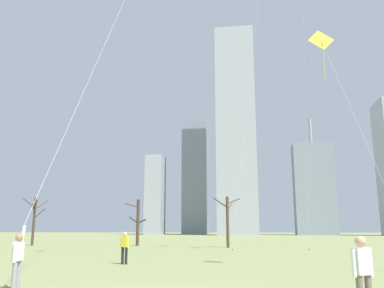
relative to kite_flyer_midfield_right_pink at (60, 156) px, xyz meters
The scene contains 10 objects.
kite_flyer_midfield_right_pink is the anchor object (origin of this frame).
bystander_strolling_midfield 10.85m from the kite_flyer_midfield_right_pink, 27.10° to the right, with size 0.46×0.34×1.62m.
bystander_watching_nearby 7.73m from the kite_flyer_midfield_right_pink, 87.14° to the left, with size 0.49×0.28×1.62m.
bare_tree_center 29.78m from the kite_flyer_midfield_right_pink, 100.71° to the left, with size 2.46×0.61×4.92m.
bare_tree_leftmost 26.83m from the kite_flyer_midfield_right_pink, 80.62° to the left, with size 2.81×1.78×4.91m.
bare_tree_rightmost 32.85m from the kite_flyer_midfield_right_pink, 121.14° to the left, with size 2.82×2.84×5.19m.
skyline_short_annex 118.80m from the kite_flyer_midfield_right_pink, 102.26° to the left, with size 5.53×7.28×25.62m.
skyline_tall_tower 107.85m from the kite_flyer_midfield_right_pink, 88.72° to the left, with size 11.80×6.17×63.31m.
skyline_slender_spire 114.32m from the kite_flyer_midfield_right_pink, 77.38° to the left, with size 11.70×7.16×35.35m.
skyline_mid_tower_left 125.75m from the kite_flyer_midfield_right_pink, 95.93° to the left, with size 8.49×8.20×38.56m.
Camera 1 is at (2.46, -10.00, 1.76)m, focal length 37.63 mm.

